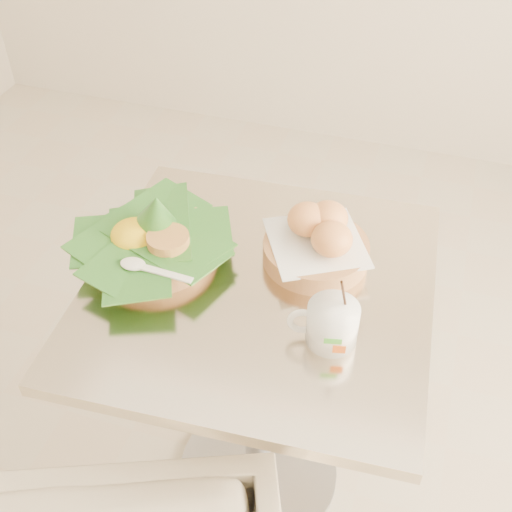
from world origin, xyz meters
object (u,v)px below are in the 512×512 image
(cafe_table, at_px, (259,353))
(bread_basket, at_px, (318,241))
(rice_basket, at_px, (153,237))
(coffee_mug, at_px, (331,323))

(cafe_table, relative_size, bread_basket, 2.90)
(bread_basket, bearing_deg, rice_basket, -164.98)
(cafe_table, height_order, coffee_mug, coffee_mug)
(rice_basket, height_order, coffee_mug, rice_basket)
(cafe_table, bearing_deg, rice_basket, 174.52)
(coffee_mug, bearing_deg, bread_basket, 109.36)
(rice_basket, relative_size, bread_basket, 1.29)
(cafe_table, relative_size, rice_basket, 2.25)
(cafe_table, distance_m, rice_basket, 0.36)
(bread_basket, height_order, coffee_mug, coffee_mug)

